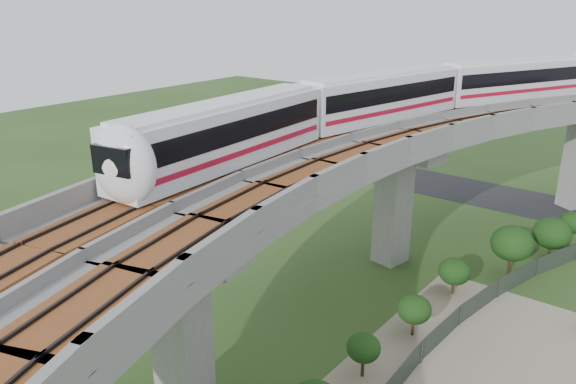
{
  "coord_description": "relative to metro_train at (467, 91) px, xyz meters",
  "views": [
    {
      "loc": [
        18.89,
        -25.23,
        19.37
      ],
      "look_at": [
        -1.91,
        1.29,
        7.5
      ],
      "focal_mm": 35.0,
      "sensor_mm": 36.0,
      "label": 1
    }
  ],
  "objects": [
    {
      "name": "metro_train",
      "position": [
        0.0,
        0.0,
        0.0
      ],
      "size": [
        21.67,
        58.54,
        3.64
      ],
      "color": "white",
      "rests_on": "ground"
    },
    {
      "name": "tree_1",
      "position": [
        7.42,
        1.08,
        -10.31
      ],
      "size": [
        2.89,
        2.89,
        3.23
      ],
      "color": "#382314",
      "rests_on": "ground"
    },
    {
      "name": "viaduct",
      "position": [
        0.85,
        -17.55,
        -3.26
      ],
      "size": [
        19.58,
        73.98,
        11.4
      ],
      "color": "#99968E",
      "rests_on": "ground"
    },
    {
      "name": "tree_0",
      "position": [
        8.2,
        4.04,
        -10.2
      ],
      "size": [
        2.05,
        2.05,
        2.99
      ],
      "color": "#382314",
      "rests_on": "ground"
    },
    {
      "name": "ground",
      "position": [
        -2.99,
        -17.55,
        -12.31
      ],
      "size": [
        160.0,
        160.0,
        0.0
      ],
      "primitive_type": "plane",
      "color": "#31491D",
      "rests_on": "ground"
    },
    {
      "name": "tree_3",
      "position": [
        3.82,
        -9.15,
        -10.58
      ],
      "size": [
        2.15,
        2.15,
        2.65
      ],
      "color": "#382314",
      "rests_on": "ground"
    },
    {
      "name": "asphalt_road",
      "position": [
        -2.99,
        12.45,
        -12.29
      ],
      "size": [
        60.0,
        8.0,
        0.03
      ],
      "primitive_type": "cube",
      "color": "#232326",
      "rests_on": "ground"
    },
    {
      "name": "tree_5",
      "position": [
        3.53,
        -20.56,
        -10.5
      ],
      "size": [
        1.83,
        1.83,
        2.59
      ],
      "color": "#382314",
      "rests_on": "ground"
    },
    {
      "name": "tree_4",
      "position": [
        3.89,
        -15.35,
        -10.52
      ],
      "size": [
        2.03,
        2.03,
        2.65
      ],
      "color": "#382314",
      "rests_on": "ground"
    },
    {
      "name": "fence",
      "position": [
        6.77,
        -17.55,
        -11.56
      ],
      "size": [
        3.87,
        38.73,
        1.5
      ],
      "color": "#2D382D",
      "rests_on": "ground"
    },
    {
      "name": "tree_2",
      "position": [
        5.99,
        -4.3,
        -9.63
      ],
      "size": [
        2.96,
        2.96,
        3.94
      ],
      "color": "#382314",
      "rests_on": "ground"
    }
  ]
}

